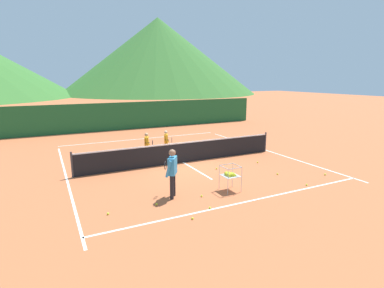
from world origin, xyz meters
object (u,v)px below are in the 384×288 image
(ball_cart, at_px, (230,174))
(tennis_ball_7, at_px, (210,208))
(student_0, at_px, (147,143))
(tennis_ball_6, at_px, (202,196))
(instructor, at_px, (172,169))
(tennis_ball_5, at_px, (277,174))
(tennis_ball_8, at_px, (325,174))
(tennis_ball_9, at_px, (257,162))
(tennis_ball_1, at_px, (216,169))
(tennis_ball_3, at_px, (108,214))
(tennis_ball_4, at_px, (192,218))
(tennis_ball_2, at_px, (157,204))
(student_1, at_px, (166,140))
(tennis_net, at_px, (183,152))
(tennis_ball_0, at_px, (307,185))

(ball_cart, distance_m, tennis_ball_7, 1.79)
(student_0, distance_m, tennis_ball_6, 5.56)
(tennis_ball_7, bearing_deg, instructor, 116.08)
(tennis_ball_5, distance_m, tennis_ball_8, 1.93)
(student_0, xyz_separation_m, tennis_ball_8, (5.68, -5.74, -0.74))
(tennis_ball_7, distance_m, tennis_ball_8, 5.86)
(ball_cart, height_order, tennis_ball_9, ball_cart)
(tennis_ball_1, relative_size, tennis_ball_8, 1.00)
(tennis_ball_1, relative_size, tennis_ball_5, 1.00)
(tennis_ball_1, xyz_separation_m, tennis_ball_3, (-5.11, -2.41, 0.00))
(tennis_ball_4, bearing_deg, tennis_ball_7, 26.65)
(tennis_ball_2, bearing_deg, student_1, 65.45)
(tennis_ball_3, xyz_separation_m, tennis_ball_5, (6.97, 0.66, 0.00))
(tennis_net, bearing_deg, student_0, 131.11)
(tennis_ball_6, bearing_deg, ball_cart, 3.21)
(instructor, height_order, tennis_ball_1, instructor)
(tennis_net, height_order, tennis_ball_4, tennis_net)
(tennis_ball_1, relative_size, tennis_ball_9, 1.00)
(student_1, bearing_deg, tennis_net, -83.95)
(student_0, xyz_separation_m, tennis_ball_5, (3.98, -4.83, -0.74))
(tennis_ball_0, relative_size, tennis_ball_2, 1.00)
(tennis_ball_2, xyz_separation_m, tennis_ball_9, (5.86, 2.42, 0.00))
(ball_cart, xyz_separation_m, tennis_ball_0, (2.81, -0.85, -0.56))
(ball_cart, bearing_deg, student_0, 102.79)
(tennis_ball_3, distance_m, tennis_ball_4, 2.47)
(tennis_ball_0, distance_m, tennis_ball_6, 4.05)
(tennis_ball_8, bearing_deg, tennis_ball_5, 151.92)
(tennis_ball_6, bearing_deg, student_0, 90.84)
(tennis_ball_0, bearing_deg, tennis_ball_9, 84.59)
(ball_cart, bearing_deg, tennis_ball_0, -16.83)
(tennis_ball_3, xyz_separation_m, tennis_ball_9, (7.34, 2.42, 0.00))
(tennis_ball_7, relative_size, tennis_ball_8, 1.00)
(tennis_ball_1, relative_size, tennis_ball_7, 1.00)
(instructor, xyz_separation_m, tennis_ball_5, (4.77, 0.28, -0.95))
(tennis_ball_7, relative_size, tennis_ball_9, 1.00)
(tennis_ball_0, xyz_separation_m, tennis_ball_6, (-3.97, 0.79, 0.00))
(tennis_ball_3, relative_size, tennis_ball_6, 1.00)
(tennis_ball_2, distance_m, tennis_ball_8, 7.19)
(tennis_ball_0, distance_m, tennis_ball_9, 3.25)
(student_1, height_order, tennis_ball_8, student_1)
(student_1, relative_size, tennis_ball_8, 18.77)
(ball_cart, height_order, tennis_ball_8, ball_cart)
(tennis_net, distance_m, student_0, 1.96)
(tennis_net, xyz_separation_m, ball_cart, (-0.04, -3.99, 0.10))
(tennis_ball_4, xyz_separation_m, tennis_ball_7, (0.79, 0.39, 0.00))
(tennis_ball_2, xyz_separation_m, tennis_ball_6, (1.58, -0.03, 0.00))
(tennis_ball_4, bearing_deg, student_0, 82.31)
(tennis_ball_3, bearing_deg, tennis_ball_7, -18.68)
(student_1, xyz_separation_m, tennis_ball_4, (-2.02, -7.05, -0.73))
(tennis_ball_1, height_order, tennis_ball_3, same)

